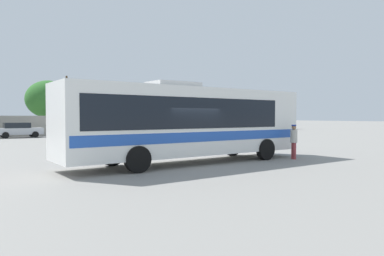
{
  "coord_description": "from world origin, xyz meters",
  "views": [
    {
      "loc": [
        -8.28,
        -13.63,
        2.15
      ],
      "look_at": [
        1.06,
        1.19,
        1.59
      ],
      "focal_mm": 33.64,
      "sensor_mm": 36.0,
      "label": 1
    }
  ],
  "objects_px": {
    "roadside_tree_right": "(193,105)",
    "coach_bus_white_blue": "(188,121)",
    "utility_pole_near": "(67,103)",
    "attendant_by_bus_door": "(294,140)",
    "roadside_tree_midright": "(76,98)",
    "roadside_tree_midleft": "(48,99)",
    "parked_car_second_silver": "(19,130)"
  },
  "relations": [
    {
      "from": "roadside_tree_right",
      "to": "coach_bus_white_blue",
      "type": "bearing_deg",
      "value": -122.83
    },
    {
      "from": "utility_pole_near",
      "to": "roadside_tree_right",
      "type": "bearing_deg",
      "value": 3.27
    },
    {
      "from": "coach_bus_white_blue",
      "to": "attendant_by_bus_door",
      "type": "relative_size",
      "value": 7.03
    },
    {
      "from": "coach_bus_white_blue",
      "to": "roadside_tree_right",
      "type": "xyz_separation_m",
      "value": [
        21.8,
        33.78,
        2.07
      ]
    },
    {
      "from": "roadside_tree_midright",
      "to": "roadside_tree_right",
      "type": "distance_m",
      "value": 17.83
    },
    {
      "from": "roadside_tree_midright",
      "to": "roadside_tree_right",
      "type": "relative_size",
      "value": 1.08
    },
    {
      "from": "coach_bus_white_blue",
      "to": "attendant_by_bus_door",
      "type": "height_order",
      "value": "coach_bus_white_blue"
    },
    {
      "from": "attendant_by_bus_door",
      "to": "utility_pole_near",
      "type": "relative_size",
      "value": 0.24
    },
    {
      "from": "roadside_tree_right",
      "to": "utility_pole_near",
      "type": "bearing_deg",
      "value": -176.73
    },
    {
      "from": "coach_bus_white_blue",
      "to": "utility_pole_near",
      "type": "relative_size",
      "value": 1.69
    },
    {
      "from": "roadside_tree_midleft",
      "to": "roadside_tree_midright",
      "type": "bearing_deg",
      "value": 15.59
    },
    {
      "from": "attendant_by_bus_door",
      "to": "parked_car_second_silver",
      "type": "xyz_separation_m",
      "value": [
        -9.44,
        27.92,
        -0.19
      ]
    },
    {
      "from": "roadside_tree_midright",
      "to": "utility_pole_near",
      "type": "bearing_deg",
      "value": -121.33
    },
    {
      "from": "coach_bus_white_blue",
      "to": "utility_pole_near",
      "type": "distance_m",
      "value": 32.79
    },
    {
      "from": "parked_car_second_silver",
      "to": "attendant_by_bus_door",
      "type": "bearing_deg",
      "value": -71.32
    },
    {
      "from": "utility_pole_near",
      "to": "roadside_tree_midright",
      "type": "xyz_separation_m",
      "value": [
        1.89,
        3.1,
        0.88
      ]
    },
    {
      "from": "coach_bus_white_blue",
      "to": "roadside_tree_midright",
      "type": "relative_size",
      "value": 1.85
    },
    {
      "from": "coach_bus_white_blue",
      "to": "roadside_tree_midright",
      "type": "height_order",
      "value": "roadside_tree_midright"
    },
    {
      "from": "parked_car_second_silver",
      "to": "roadside_tree_right",
      "type": "xyz_separation_m",
      "value": [
        25.86,
        7.36,
        3.22
      ]
    },
    {
      "from": "attendant_by_bus_door",
      "to": "parked_car_second_silver",
      "type": "bearing_deg",
      "value": 108.68
    },
    {
      "from": "roadside_tree_midright",
      "to": "attendant_by_bus_door",
      "type": "bearing_deg",
      "value": -88.01
    },
    {
      "from": "attendant_by_bus_door",
      "to": "roadside_tree_midleft",
      "type": "xyz_separation_m",
      "value": [
        -5.0,
        36.23,
        3.39
      ]
    },
    {
      "from": "coach_bus_white_blue",
      "to": "roadside_tree_right",
      "type": "distance_m",
      "value": 40.26
    },
    {
      "from": "coach_bus_white_blue",
      "to": "roadside_tree_midleft",
      "type": "bearing_deg",
      "value": 89.36
    },
    {
      "from": "coach_bus_white_blue",
      "to": "attendant_by_bus_door",
      "type": "bearing_deg",
      "value": -15.52
    },
    {
      "from": "coach_bus_white_blue",
      "to": "roadside_tree_midright",
      "type": "bearing_deg",
      "value": 83.48
    },
    {
      "from": "roadside_tree_midright",
      "to": "roadside_tree_right",
      "type": "height_order",
      "value": "roadside_tree_midright"
    },
    {
      "from": "roadside_tree_midright",
      "to": "roadside_tree_right",
      "type": "xyz_separation_m",
      "value": [
        17.71,
        -1.99,
        -0.66
      ]
    },
    {
      "from": "coach_bus_white_blue",
      "to": "parked_car_second_silver",
      "type": "distance_m",
      "value": 26.76
    },
    {
      "from": "parked_car_second_silver",
      "to": "utility_pole_near",
      "type": "bearing_deg",
      "value": 44.91
    },
    {
      "from": "roadside_tree_right",
      "to": "parked_car_second_silver",
      "type": "bearing_deg",
      "value": -164.12
    },
    {
      "from": "attendant_by_bus_door",
      "to": "parked_car_second_silver",
      "type": "distance_m",
      "value": 29.48
    }
  ]
}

